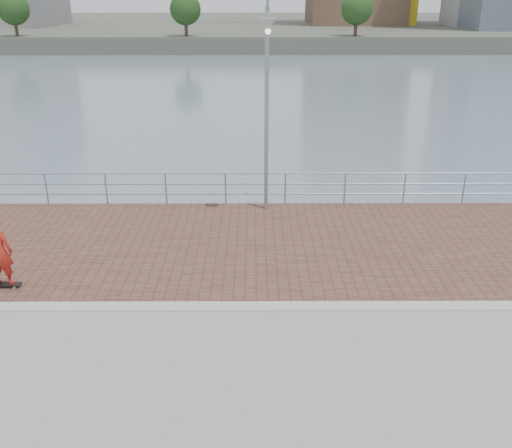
{
  "coord_description": "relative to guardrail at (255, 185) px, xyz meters",
  "views": [
    {
      "loc": [
        -0.05,
        -11.58,
        6.89
      ],
      "look_at": [
        0.0,
        2.0,
        1.3
      ],
      "focal_mm": 40.0,
      "sensor_mm": 36.0,
      "label": 1
    }
  ],
  "objects": [
    {
      "name": "skateboard",
      "position": [
        -6.27,
        -6.0,
        -0.6
      ],
      "size": [
        0.79,
        0.2,
        0.09
      ],
      "rotation": [
        0.0,
        0.0,
        0.0
      ],
      "color": "black",
      "rests_on": "brick_lane"
    },
    {
      "name": "street_lamp",
      "position": [
        0.35,
        -0.97,
        3.92
      ],
      "size": [
        0.47,
        1.38,
        6.49
      ],
      "color": "gray",
      "rests_on": "brick_lane"
    },
    {
      "name": "guardrail",
      "position": [
        0.0,
        0.0,
        0.0
      ],
      "size": [
        39.06,
        0.06,
        1.13
      ],
      "color": "#8C9EA8",
      "rests_on": "brick_lane"
    },
    {
      "name": "brick_lane",
      "position": [
        -0.0,
        -3.4,
        -0.68
      ],
      "size": [
        40.0,
        6.8,
        0.02
      ],
      "primitive_type": "cube",
      "color": "brown",
      "rests_on": "seawall"
    },
    {
      "name": "curb",
      "position": [
        -0.0,
        -7.0,
        -0.66
      ],
      "size": [
        40.0,
        0.4,
        0.06
      ],
      "primitive_type": "cube",
      "color": "#B7B5AD",
      "rests_on": "seawall"
    },
    {
      "name": "far_shore",
      "position": [
        -0.0,
        115.5,
        -1.44
      ],
      "size": [
        320.0,
        95.0,
        2.5
      ],
      "primitive_type": "cube",
      "color": "#4C5142",
      "rests_on": "ground"
    },
    {
      "name": "water",
      "position": [
        -0.0,
        -7.0,
        -2.69
      ],
      "size": [
        400.0,
        400.0,
        0.0
      ],
      "primitive_type": "plane",
      "color": "slate",
      "rests_on": "ground"
    },
    {
      "name": "shoreline_trees",
      "position": [
        16.14,
        70.0,
        3.64
      ],
      "size": [
        169.48,
        4.9,
        6.54
      ],
      "color": "#473323",
      "rests_on": "far_shore"
    }
  ]
}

